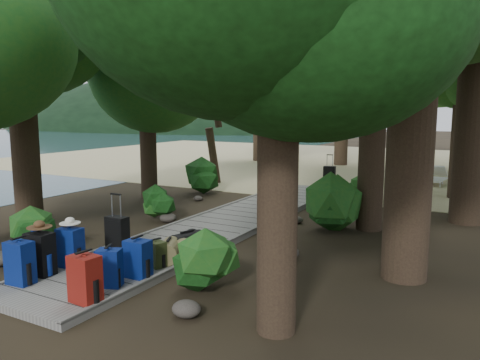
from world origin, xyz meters
The scene contains 46 objects.
ground centered at (0.00, 0.00, 0.00)m, with size 120.00×120.00×0.00m, color #312718.
sand_beach centered at (0.00, 16.00, 0.01)m, with size 40.00×22.00×0.02m, color tan.
water_bay centered at (-32.00, 25.00, 0.00)m, with size 50.00×60.00×0.02m, color #274550.
distant_hill centered at (-40.00, 48.00, 0.00)m, with size 32.00×16.00×12.00m, color black.
boardwalk centered at (0.00, 1.00, 0.06)m, with size 2.00×12.00×0.12m, color gray.
backpack_left_a centered at (-0.70, -4.32, 0.50)m, with size 0.40×0.28×0.76m, color navy, non-canonical shape.
backpack_left_b centered at (-0.77, -3.89, 0.52)m, with size 0.43×0.30×0.79m, color black, non-canonical shape.
backpack_left_c centered at (-0.66, -3.36, 0.50)m, with size 0.41×0.29×0.76m, color navy, non-canonical shape.
backpack_right_a centered at (0.74, -4.34, 0.50)m, with size 0.42×0.30×0.76m, color maroon, non-canonical shape.
backpack_right_b centered at (0.61, -3.73, 0.45)m, with size 0.36×0.26×0.66m, color navy, non-canonical shape.
backpack_right_c centered at (0.72, -3.20, 0.46)m, with size 0.40×0.29×0.69m, color navy, non-canonical shape.
backpack_right_d centered at (0.65, -2.64, 0.37)m, with size 0.33×0.24×0.50m, color #34401B, non-canonical shape.
duffel_right_khaki centered at (0.68, -2.32, 0.32)m, with size 0.39×0.59×0.39m, color olive, non-canonical shape.
duffel_right_black centered at (0.65, -1.70, 0.32)m, with size 0.39×0.63×0.39m, color black, non-canonical shape.
suitcase_on_boardwalk centered at (-0.60, -2.27, 0.46)m, with size 0.44×0.24×0.68m, color black, non-canonical shape.
lone_suitcase_on_sand centered at (0.21, 8.29, 0.37)m, with size 0.44×0.25×0.69m, color black, non-canonical shape.
hat_brown centered at (-0.81, -3.84, 0.97)m, with size 0.40×0.40×0.12m, color #51351E, non-canonical shape.
hat_white centered at (-0.68, -3.32, 0.94)m, with size 0.36×0.36×0.12m, color silver, non-canonical shape.
kayak centered at (-2.60, 9.84, 0.17)m, with size 0.66×3.01×0.30m, color #A52C0E.
sun_lounger centered at (3.75, 10.13, 0.35)m, with size 0.67×2.08×0.67m, color silver, non-canonical shape.
tree_right_a centered at (3.39, -3.61, 3.65)m, with size 4.38×4.38×7.29m, color black, non-canonical shape.
tree_right_c centered at (3.17, 2.22, 4.31)m, with size 4.98×4.98×8.63m, color black, non-canonical shape.
tree_right_e centered at (4.70, 7.59, 3.98)m, with size 4.42×4.42×7.96m, color black, non-canonical shape.
tree_left_b centered at (-4.64, -1.17, 4.81)m, with size 5.34×5.34×9.62m, color black, non-canonical shape.
tree_left_c centered at (-4.10, 2.90, 3.80)m, with size 4.37×4.37×7.61m, color black, non-canonical shape.
tree_back_a centered at (-1.32, 14.85, 4.90)m, with size 5.67×5.67×9.81m, color black, non-canonical shape.
tree_back_b centered at (2.18, 15.41, 4.52)m, with size 5.06×5.06×9.03m, color black, non-canonical shape.
tree_back_d centered at (-5.98, 14.57, 4.05)m, with size 4.85×4.85×8.09m, color black, non-canonical shape.
palm_right_a centered at (3.25, 6.09, 3.55)m, with size 4.17×4.17×7.10m, color #103910, non-canonical shape.
palm_right_b centered at (4.78, 10.44, 3.84)m, with size 3.97×3.97×7.68m, color #103910, non-canonical shape.
palm_right_c centered at (2.52, 12.56, 3.39)m, with size 4.26×4.26×6.78m, color #103910, non-canonical shape.
palm_left_a centered at (-4.02, 6.56, 3.26)m, with size 4.09×4.09×6.51m, color #103910, non-canonical shape.
rock_left_a centered at (-2.09, -3.69, 0.13)m, with size 0.48×0.44×0.27m, color #4C473F, non-canonical shape.
rock_left_b centered at (-2.48, -1.86, 0.11)m, with size 0.40×0.36×0.22m, color #4C473F, non-canonical shape.
rock_left_c centered at (-1.46, 0.45, 0.12)m, with size 0.44×0.40×0.24m, color #4C473F, non-canonical shape.
rock_left_d centered at (-2.40, 3.21, 0.08)m, with size 0.29×0.26×0.16m, color #4C473F, non-canonical shape.
rock_right_a centered at (2.13, -3.84, 0.11)m, with size 0.42×0.37×0.23m, color #4C473F, non-canonical shape.
rock_right_b centered at (2.34, -0.82, 0.14)m, with size 0.50×0.45×0.27m, color #4C473F, non-canonical shape.
rock_right_c centered at (1.44, 1.97, 0.09)m, with size 0.31×0.28×0.17m, color #4C473F, non-canonical shape.
rock_right_d centered at (2.71, 4.03, 0.17)m, with size 0.62×0.56×0.34m, color #4C473F, non-canonical shape.
shrub_left_a centered at (-2.01, -3.17, 0.52)m, with size 1.15×1.15×1.04m, color #19541C, non-canonical shape.
shrub_left_b centered at (-1.79, 0.58, 0.41)m, with size 0.91×0.91×0.82m, color #19541C, non-canonical shape.
shrub_left_c centered at (-3.05, 4.39, 0.60)m, with size 1.34×1.34×1.20m, color #19541C, non-canonical shape.
shrub_right_a centered at (1.90, -2.87, 0.50)m, with size 1.10×1.10×0.99m, color #19541C, non-canonical shape.
shrub_right_b centered at (2.58, 1.68, 0.64)m, with size 1.42×1.42×1.28m, color #19541C, non-canonical shape.
shrub_right_c centered at (2.19, 5.62, 0.42)m, with size 0.94×0.94×0.85m, color #19541C, non-canonical shape.
Camera 1 is at (5.72, -8.84, 2.83)m, focal length 35.00 mm.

